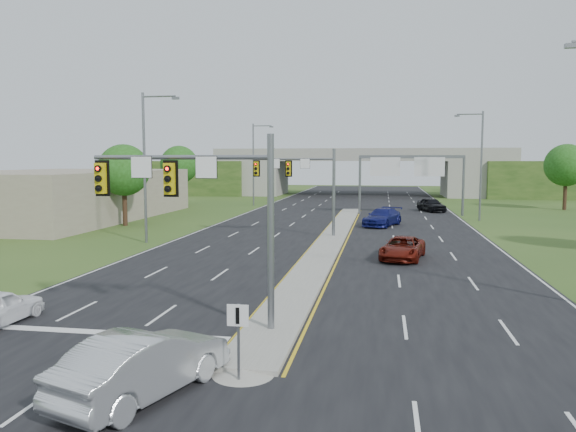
% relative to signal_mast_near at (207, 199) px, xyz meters
% --- Properties ---
extents(ground, '(240.00, 240.00, 0.00)m').
position_rel_signal_mast_near_xyz_m(ground, '(2.26, 0.07, -4.73)').
color(ground, '#2A481A').
rests_on(ground, ground).
extents(road, '(24.00, 160.00, 0.02)m').
position_rel_signal_mast_near_xyz_m(road, '(2.26, 35.07, -4.72)').
color(road, black).
rests_on(road, ground).
extents(median, '(2.00, 54.00, 0.16)m').
position_rel_signal_mast_near_xyz_m(median, '(2.26, 23.07, -4.63)').
color(median, gray).
rests_on(median, road).
extents(median_nose, '(2.00, 2.00, 0.16)m').
position_rel_signal_mast_near_xyz_m(median_nose, '(2.26, -3.93, -4.63)').
color(median_nose, gray).
rests_on(median_nose, road).
extents(lane_markings, '(23.72, 160.00, 0.01)m').
position_rel_signal_mast_near_xyz_m(lane_markings, '(1.66, 28.99, -4.70)').
color(lane_markings, gold).
rests_on(lane_markings, road).
extents(signal_mast_near, '(6.62, 0.60, 7.00)m').
position_rel_signal_mast_near_xyz_m(signal_mast_near, '(0.00, 0.00, 0.00)').
color(signal_mast_near, slate).
rests_on(signal_mast_near, ground).
extents(signal_mast_far, '(6.62, 0.60, 7.00)m').
position_rel_signal_mast_near_xyz_m(signal_mast_far, '(0.00, 25.00, 0.00)').
color(signal_mast_far, slate).
rests_on(signal_mast_far, ground).
extents(keep_right_sign, '(0.60, 0.13, 2.20)m').
position_rel_signal_mast_near_xyz_m(keep_right_sign, '(2.26, -4.45, -3.21)').
color(keep_right_sign, slate).
rests_on(keep_right_sign, ground).
extents(sign_gantry, '(11.58, 0.44, 6.67)m').
position_rel_signal_mast_near_xyz_m(sign_gantry, '(8.95, 44.99, 0.51)').
color(sign_gantry, slate).
rests_on(sign_gantry, ground).
extents(overpass, '(80.00, 14.00, 8.10)m').
position_rel_signal_mast_near_xyz_m(overpass, '(2.26, 80.07, -1.17)').
color(overpass, gray).
rests_on(overpass, ground).
extents(lightpole_l_mid, '(2.85, 0.25, 11.00)m').
position_rel_signal_mast_near_xyz_m(lightpole_l_mid, '(-11.03, 20.07, 1.38)').
color(lightpole_l_mid, slate).
rests_on(lightpole_l_mid, ground).
extents(lightpole_l_far, '(2.85, 0.25, 11.00)m').
position_rel_signal_mast_near_xyz_m(lightpole_l_far, '(-11.03, 55.07, 1.38)').
color(lightpole_l_far, slate).
rests_on(lightpole_l_far, ground).
extents(lightpole_r_far, '(2.85, 0.25, 11.00)m').
position_rel_signal_mast_near_xyz_m(lightpole_r_far, '(15.56, 40.07, 1.38)').
color(lightpole_r_far, slate).
rests_on(lightpole_r_far, ground).
extents(tree_l_near, '(4.80, 4.80, 7.60)m').
position_rel_signal_mast_near_xyz_m(tree_l_near, '(-17.74, 30.07, 0.45)').
color(tree_l_near, '#382316').
rests_on(tree_l_near, ground).
extents(tree_l_mid, '(5.20, 5.20, 8.12)m').
position_rel_signal_mast_near_xyz_m(tree_l_mid, '(-21.74, 55.07, 0.78)').
color(tree_l_mid, '#382316').
rests_on(tree_l_mid, ground).
extents(tree_r_mid, '(5.20, 5.20, 8.12)m').
position_rel_signal_mast_near_xyz_m(tree_r_mid, '(28.26, 55.07, 0.78)').
color(tree_r_mid, '#382316').
rests_on(tree_r_mid, ground).
extents(tree_back_a, '(6.00, 6.00, 8.85)m').
position_rel_signal_mast_near_xyz_m(tree_back_a, '(-35.74, 94.07, 1.11)').
color(tree_back_a, '#382316').
rests_on(tree_back_a, ground).
extents(tree_back_b, '(5.60, 5.60, 8.32)m').
position_rel_signal_mast_near_xyz_m(tree_back_b, '(-21.74, 94.07, 0.78)').
color(tree_back_b, '#382316').
rests_on(tree_back_b, ground).
extents(tree_back_c, '(5.60, 5.60, 8.32)m').
position_rel_signal_mast_near_xyz_m(tree_back_c, '(26.26, 94.07, 0.78)').
color(tree_back_c, '#382316').
rests_on(tree_back_c, ground).
extents(tree_back_d, '(6.00, 6.00, 8.85)m').
position_rel_signal_mast_near_xyz_m(tree_back_d, '(40.26, 94.07, 1.11)').
color(tree_back_d, '#382316').
rests_on(tree_back_d, ground).
extents(commercial_building, '(18.00, 30.00, 5.00)m').
position_rel_signal_mast_near_xyz_m(commercial_building, '(-27.74, 35.07, -2.23)').
color(commercial_building, gray).
rests_on(commercial_building, ground).
extents(car_silver, '(3.41, 5.49, 1.71)m').
position_rel_signal_mast_near_xyz_m(car_silver, '(0.08, -5.72, -3.85)').
color(car_silver, '#B4B7BD').
rests_on(car_silver, road).
extents(car_far_a, '(3.18, 5.32, 1.38)m').
position_rel_signal_mast_near_xyz_m(car_far_a, '(7.33, 15.97, -4.01)').
color(car_far_a, '#591108').
rests_on(car_far_a, road).
extents(car_far_b, '(4.10, 6.11, 1.64)m').
position_rel_signal_mast_near_xyz_m(car_far_b, '(6.06, 33.67, -3.88)').
color(car_far_b, '#0E1357').
rests_on(car_far_b, road).
extents(car_far_c, '(3.60, 5.20, 1.64)m').
position_rel_signal_mast_near_xyz_m(car_far_c, '(11.79, 49.70, -3.88)').
color(car_far_c, black).
rests_on(car_far_c, road).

